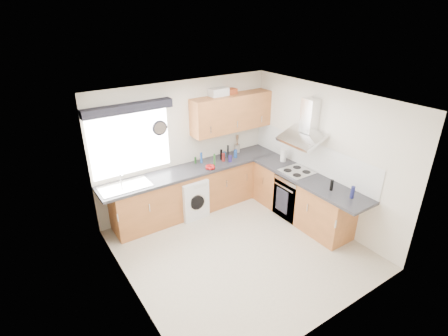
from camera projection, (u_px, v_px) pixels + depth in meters
ground_plane at (240, 249)px, 5.83m from camera, size 3.60×3.60×0.00m
ceiling at (243, 102)px, 4.77m from camera, size 3.60×3.60×0.02m
wall_back at (185, 146)px, 6.65m from camera, size 3.60×0.02×2.50m
wall_front at (336, 244)px, 3.94m from camera, size 3.60×0.02×2.50m
wall_left at (126, 219)px, 4.39m from camera, size 0.02×3.60×2.50m
wall_right at (323, 157)px, 6.20m from camera, size 0.02×3.60×2.50m
window at (131, 143)px, 5.99m from camera, size 1.40×0.02×1.10m
window_blind at (128, 108)px, 5.65m from camera, size 1.50×0.18×0.14m
splashback at (310, 155)px, 6.45m from camera, size 0.01×3.00×0.54m
base_cab_back at (190, 192)px, 6.73m from camera, size 3.00×0.58×0.86m
base_cab_corner at (255, 172)px, 7.53m from camera, size 0.60×0.60×0.86m
base_cab_right at (301, 198)px, 6.52m from camera, size 0.58×2.10×0.86m
worktop_back at (194, 169)px, 6.58m from camera, size 3.60×0.62×0.05m
worktop_right at (309, 179)px, 6.21m from camera, size 0.62×2.42×0.05m
sink at (125, 185)px, 5.88m from camera, size 0.84×0.46×0.10m
oven at (295, 195)px, 6.63m from camera, size 0.56×0.58×0.85m
hob_plate at (297, 171)px, 6.42m from camera, size 0.52×0.52×0.01m
extractor_hood at (305, 126)px, 6.11m from camera, size 0.52×0.78×0.66m
upper_cabinets at (232, 113)px, 6.77m from camera, size 1.70×0.35×0.70m
washing_machine at (191, 197)px, 6.64m from camera, size 0.54×0.53×0.77m
wall_clock at (160, 128)px, 6.17m from camera, size 0.28×0.04×0.28m
casserole at (218, 92)px, 6.53m from camera, size 0.36×0.27×0.15m
storage_box at (230, 91)px, 6.68m from camera, size 0.23×0.19×0.10m
utensil_pot at (237, 148)px, 7.27m from camera, size 0.13×0.13×0.16m
kitchen_roll at (283, 155)px, 6.81m from camera, size 0.14×0.14×0.25m
tomato_cluster at (210, 167)px, 6.53m from camera, size 0.20×0.20×0.07m
jar_0 at (214, 160)px, 6.62m from camera, size 0.04×0.04×0.24m
jar_1 at (230, 159)px, 6.81m from camera, size 0.07×0.07×0.13m
jar_2 at (201, 158)px, 6.75m from camera, size 0.05×0.05×0.21m
jar_3 at (235, 154)px, 7.00m from camera, size 0.07×0.07×0.16m
jar_4 at (223, 157)px, 6.83m from camera, size 0.06×0.06×0.17m
jar_5 at (195, 160)px, 6.75m from camera, size 0.04×0.04×0.13m
jar_6 at (224, 154)px, 7.05m from camera, size 0.07×0.07×0.10m
jar_7 at (221, 155)px, 6.90m from camera, size 0.05×0.05×0.21m
jar_8 at (228, 151)px, 6.99m from camera, size 0.04×0.04×0.26m
bottle_0 at (332, 185)px, 5.75m from camera, size 0.05×0.05×0.19m
bottle_1 at (352, 192)px, 5.51m from camera, size 0.06×0.06×0.20m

